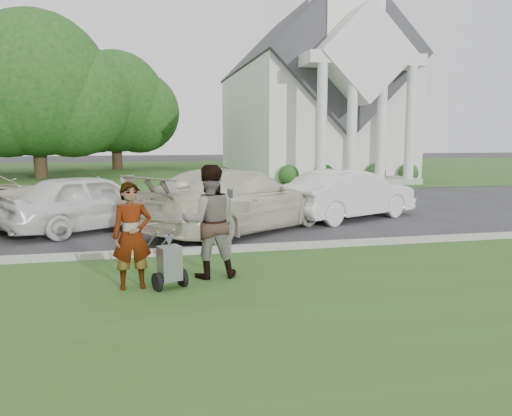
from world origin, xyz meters
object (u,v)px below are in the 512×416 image
object	(u,v)px
striping_cart	(169,264)
car_d	(349,194)
tree_back	(115,107)
person_right	(209,222)
car_b	(92,202)
church	(308,85)
parking_meter_near	(230,214)
car_c	(237,200)
person_left	(132,237)
tree_left	(36,91)

from	to	relation	value
striping_cart	car_d	world-z (taller)	car_d
tree_back	car_d	bearing A→B (deg)	-72.66
striping_cart	person_right	world-z (taller)	person_right
person_right	car_d	size ratio (longest dim) A/B	0.44
person_right	car_b	size ratio (longest dim) A/B	0.44
tree_back	striping_cart	distance (m)	32.15
church	person_right	size ratio (longest dim) A/B	12.22
church	tree_back	distance (m)	14.77
church	car_b	bearing A→B (deg)	-122.85
tree_back	person_right	xyz separation A→B (m)	(3.10, -31.23, -3.74)
car_d	person_right	bearing A→B (deg)	113.61
car_b	parking_meter_near	bearing A→B (deg)	-171.02
striping_cart	car_b	world-z (taller)	car_b
person_right	parking_meter_near	xyz separation A→B (m)	(0.62, 1.48, -0.09)
tree_back	car_c	xyz separation A→B (m)	(4.35, -27.08, -3.90)
car_c	striping_cart	bearing A→B (deg)	120.43
parking_meter_near	person_left	bearing A→B (deg)	-135.57
church	tree_back	xyz separation A→B (m)	(-13.01, 6.87, -1.21)
tree_left	car_b	world-z (taller)	tree_left
person_right	car_b	world-z (taller)	person_right
striping_cart	car_d	xyz separation A→B (m)	(5.67, 6.00, 0.33)
tree_back	person_right	bearing A→B (deg)	-84.33
church	person_right	bearing A→B (deg)	-112.15
tree_back	person_right	distance (m)	31.60
car_c	parking_meter_near	bearing A→B (deg)	129.97
tree_back	person_left	xyz separation A→B (m)	(1.80, -31.63, -3.86)
tree_back	car_c	size ratio (longest dim) A/B	1.68
striping_cart	parking_meter_near	bearing A→B (deg)	33.73
tree_back	car_d	size ratio (longest dim) A/B	2.14
striping_cart	car_d	distance (m)	8.26
person_right	tree_left	bearing A→B (deg)	-73.31
car_b	car_c	world-z (taller)	car_c
car_d	parking_meter_near	bearing A→B (deg)	108.39
person_left	car_b	bearing A→B (deg)	95.79
tree_left	person_right	size ratio (longest dim) A/B	5.39
person_left	person_right	distance (m)	1.37
striping_cart	person_left	world-z (taller)	person_left
striping_cart	tree_back	bearing A→B (deg)	71.66
car_d	person_left	bearing A→B (deg)	108.96
car_d	car_c	bearing A→B (deg)	85.34
parking_meter_near	car_c	xyz separation A→B (m)	(0.63, 2.67, -0.07)
church	tree_left	bearing A→B (deg)	-176.21
church	car_c	distance (m)	22.57
striping_cart	car_c	distance (m)	5.10
person_left	person_right	size ratio (longest dim) A/B	0.88
church	person_left	distance (m)	27.65
church	car_c	xyz separation A→B (m)	(-8.66, -20.21, -5.11)
tree_left	car_b	xyz separation A→B (m)	(4.63, -18.04, -4.35)
tree_back	car_b	world-z (taller)	tree_back
person_left	car_c	bearing A→B (deg)	54.73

